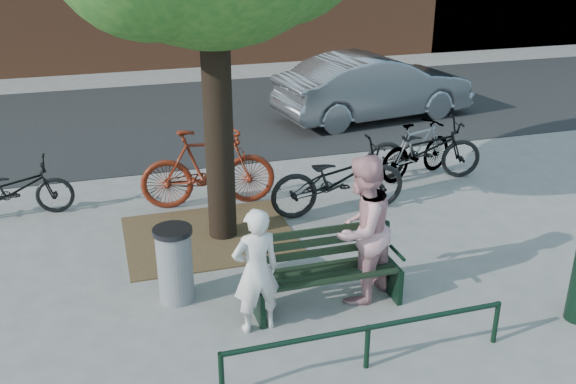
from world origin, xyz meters
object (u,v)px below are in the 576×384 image
object	(u,v)px
litter_bin	(175,264)
bicycle_c	(338,179)
person_left	(256,271)
park_bench	(325,267)
person_right	(361,229)
parked_car	(374,87)

from	to	relation	value
litter_bin	bicycle_c	size ratio (longest dim) A/B	0.44
person_left	litter_bin	distance (m)	1.20
park_bench	person_right	world-z (taller)	person_right
park_bench	person_right	bearing A→B (deg)	0.46
person_right	litter_bin	distance (m)	2.24
park_bench	bicycle_c	distance (m)	2.62
litter_bin	parked_car	xyz separation A→B (m)	(5.43, 6.48, 0.27)
litter_bin	bicycle_c	distance (m)	3.29
person_left	litter_bin	size ratio (longest dim) A/B	1.55
parked_car	litter_bin	bearing A→B (deg)	131.83
park_bench	bicycle_c	size ratio (longest dim) A/B	0.81
parked_car	person_left	bearing A→B (deg)	139.47
person_right	parked_car	distance (m)	7.80
litter_bin	bicycle_c	world-z (taller)	bicycle_c
person_left	parked_car	distance (m)	8.70
park_bench	litter_bin	world-z (taller)	park_bench
litter_bin	parked_car	world-z (taller)	parked_car
person_left	parked_car	xyz separation A→B (m)	(4.65, 7.35, 0.01)
litter_bin	parked_car	distance (m)	8.46
person_left	person_right	world-z (taller)	person_right
person_left	bicycle_c	size ratio (longest dim) A/B	0.68
person_right	bicycle_c	size ratio (longest dim) A/B	0.84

